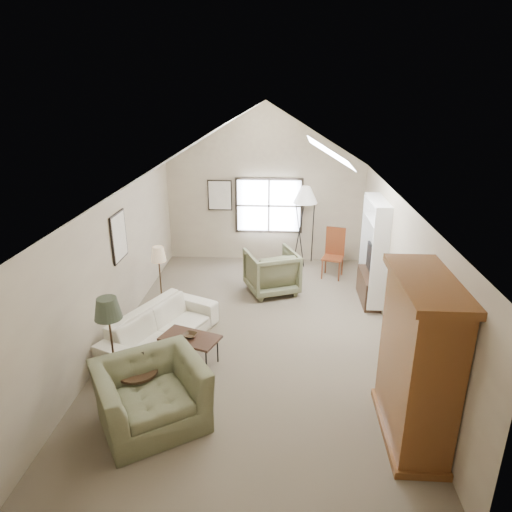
# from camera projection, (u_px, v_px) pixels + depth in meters

# --- Properties ---
(room_shell) EXTENTS (5.01, 8.01, 4.00)m
(room_shell) POSITION_uv_depth(u_px,v_px,m) (254.00, 159.00, 7.27)
(room_shell) COLOR #6B5E4C
(room_shell) RESTS_ON ground
(window) EXTENTS (1.72, 0.08, 1.42)m
(window) POSITION_uv_depth(u_px,v_px,m) (269.00, 206.00, 11.58)
(window) COLOR black
(window) RESTS_ON room_shell
(skylight) EXTENTS (0.80, 1.20, 0.52)m
(skylight) POSITION_uv_depth(u_px,v_px,m) (331.00, 151.00, 8.03)
(skylight) COLOR white
(skylight) RESTS_ON room_shell
(wall_art) EXTENTS (1.97, 3.71, 0.88)m
(wall_art) POSITION_uv_depth(u_px,v_px,m) (173.00, 215.00, 9.71)
(wall_art) COLOR black
(wall_art) RESTS_ON room_shell
(armoire) EXTENTS (0.60, 1.50, 2.20)m
(armoire) POSITION_uv_depth(u_px,v_px,m) (418.00, 361.00, 5.62)
(armoire) COLOR brown
(armoire) RESTS_ON ground
(tv_alcove) EXTENTS (0.32, 1.30, 2.10)m
(tv_alcove) POSITION_uv_depth(u_px,v_px,m) (374.00, 250.00, 9.34)
(tv_alcove) COLOR white
(tv_alcove) RESTS_ON ground
(media_console) EXTENTS (0.34, 1.18, 0.60)m
(media_console) POSITION_uv_depth(u_px,v_px,m) (369.00, 287.00, 9.64)
(media_console) COLOR #382316
(media_console) RESTS_ON ground
(tv_panel) EXTENTS (0.05, 0.90, 0.55)m
(tv_panel) POSITION_uv_depth(u_px,v_px,m) (372.00, 260.00, 9.42)
(tv_panel) COLOR black
(tv_panel) RESTS_ON media_console
(sofa) EXTENTS (1.78, 2.47, 0.67)m
(sofa) POSITION_uv_depth(u_px,v_px,m) (161.00, 328.00, 7.93)
(sofa) COLOR white
(sofa) RESTS_ON ground
(armchair_near) EXTENTS (1.79, 1.74, 0.89)m
(armchair_near) POSITION_uv_depth(u_px,v_px,m) (151.00, 395.00, 6.05)
(armchair_near) COLOR #6C6D4C
(armchair_near) RESTS_ON ground
(armchair_far) EXTENTS (1.34, 1.35, 0.96)m
(armchair_far) POSITION_uv_depth(u_px,v_px,m) (271.00, 272.00, 10.00)
(armchair_far) COLOR #626446
(armchair_far) RESTS_ON ground
(coffee_table) EXTENTS (1.05, 0.81, 0.48)m
(coffee_table) POSITION_uv_depth(u_px,v_px,m) (191.00, 350.00, 7.47)
(coffee_table) COLOR #3E2219
(coffee_table) RESTS_ON ground
(bowl) EXTENTS (0.29, 0.29, 0.05)m
(bowl) POSITION_uv_depth(u_px,v_px,m) (190.00, 335.00, 7.38)
(bowl) COLOR #392A17
(bowl) RESTS_ON coffee_table
(side_table) EXTENTS (0.77, 0.77, 0.58)m
(side_table) POSITION_uv_depth(u_px,v_px,m) (139.00, 387.00, 6.44)
(side_table) COLOR #372016
(side_table) RESTS_ON ground
(side_chair) EXTENTS (0.57, 0.57, 1.19)m
(side_chair) POSITION_uv_depth(u_px,v_px,m) (333.00, 254.00, 10.74)
(side_chair) COLOR maroon
(side_chair) RESTS_ON ground
(tripod_lamp) EXTENTS (0.78, 0.78, 2.05)m
(tripod_lamp) POSITION_uv_depth(u_px,v_px,m) (304.00, 225.00, 11.43)
(tripod_lamp) COLOR silver
(tripod_lamp) RESTS_ON ground
(dark_lamp) EXTENTS (0.51, 0.51, 1.61)m
(dark_lamp) POSITION_uv_depth(u_px,v_px,m) (112.00, 347.00, 6.48)
(dark_lamp) COLOR #282E20
(dark_lamp) RESTS_ON ground
(tan_lamp) EXTENTS (0.38, 0.38, 1.44)m
(tan_lamp) POSITION_uv_depth(u_px,v_px,m) (160.00, 280.00, 8.94)
(tan_lamp) COLOR tan
(tan_lamp) RESTS_ON ground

